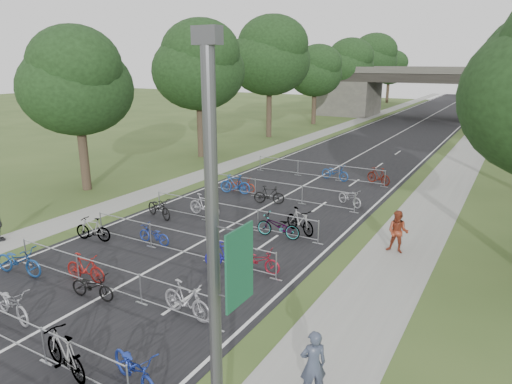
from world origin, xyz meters
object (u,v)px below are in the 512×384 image
at_px(lamppost, 217,320).
at_px(pedestrian_b, 398,232).
at_px(overpass_bridge, 428,93).
at_px(pedestrian_a, 313,365).

distance_m(lamppost, pedestrian_b, 14.21).
bearing_deg(lamppost, pedestrian_b, 92.06).
height_order(overpass_bridge, pedestrian_a, overpass_bridge).
distance_m(lamppost, pedestrian_a, 5.27).
relative_size(pedestrian_a, pedestrian_b, 0.97).
xyz_separation_m(lamppost, pedestrian_b, (-0.50, 13.80, -3.37)).
xyz_separation_m(overpass_bridge, pedestrian_a, (8.20, -58.97, -2.65)).
distance_m(overpass_bridge, pedestrian_a, 59.59).
bearing_deg(pedestrian_b, pedestrian_a, -87.88).
height_order(overpass_bridge, pedestrian_b, overpass_bridge).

